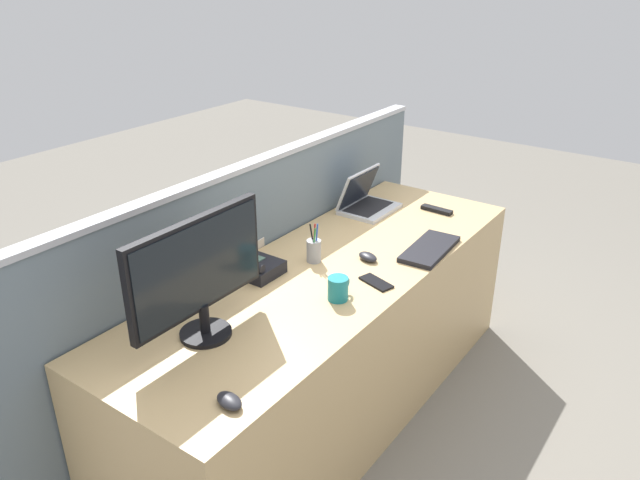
{
  "coord_description": "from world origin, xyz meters",
  "views": [
    {
      "loc": [
        -1.94,
        -1.34,
        1.98
      ],
      "look_at": [
        0.0,
        0.05,
        0.87
      ],
      "focal_mm": 34.55,
      "sensor_mm": 36.0,
      "label": 1
    }
  ],
  "objects_px": {
    "laptop": "(365,200)",
    "pen_cup": "(314,250)",
    "tv_remote": "(437,210)",
    "keyboard_main": "(430,249)",
    "cell_phone_black_slab": "(376,283)",
    "computer_mouse_right_hand": "(229,401)",
    "computer_mouse_left_hand": "(368,257)",
    "desk_phone": "(256,267)",
    "coffee_mug": "(338,288)",
    "desktop_monitor": "(198,271)"
  },
  "relations": [
    {
      "from": "computer_mouse_left_hand",
      "to": "pen_cup",
      "type": "bearing_deg",
      "value": 146.01
    },
    {
      "from": "laptop",
      "to": "cell_phone_black_slab",
      "type": "height_order",
      "value": "laptop"
    },
    {
      "from": "computer_mouse_left_hand",
      "to": "laptop",
      "type": "bearing_deg",
      "value": 50.87
    },
    {
      "from": "desktop_monitor",
      "to": "laptop",
      "type": "distance_m",
      "value": 1.37
    },
    {
      "from": "cell_phone_black_slab",
      "to": "coffee_mug",
      "type": "distance_m",
      "value": 0.21
    },
    {
      "from": "laptop",
      "to": "coffee_mug",
      "type": "bearing_deg",
      "value": -154.46
    },
    {
      "from": "computer_mouse_right_hand",
      "to": "cell_phone_black_slab",
      "type": "height_order",
      "value": "computer_mouse_right_hand"
    },
    {
      "from": "desktop_monitor",
      "to": "computer_mouse_left_hand",
      "type": "relative_size",
      "value": 5.88
    },
    {
      "from": "desk_phone",
      "to": "keyboard_main",
      "type": "relative_size",
      "value": 0.53
    },
    {
      "from": "desktop_monitor",
      "to": "coffee_mug",
      "type": "relative_size",
      "value": 4.92
    },
    {
      "from": "keyboard_main",
      "to": "cell_phone_black_slab",
      "type": "distance_m",
      "value": 0.41
    },
    {
      "from": "desktop_monitor",
      "to": "coffee_mug",
      "type": "xyz_separation_m",
      "value": [
        0.48,
        -0.25,
        -0.21
      ]
    },
    {
      "from": "pen_cup",
      "to": "computer_mouse_left_hand",
      "type": "bearing_deg",
      "value": -51.69
    },
    {
      "from": "cell_phone_black_slab",
      "to": "coffee_mug",
      "type": "bearing_deg",
      "value": -179.46
    },
    {
      "from": "pen_cup",
      "to": "desk_phone",
      "type": "bearing_deg",
      "value": 151.81
    },
    {
      "from": "desk_phone",
      "to": "computer_mouse_left_hand",
      "type": "bearing_deg",
      "value": -39.16
    },
    {
      "from": "keyboard_main",
      "to": "desktop_monitor",
      "type": "bearing_deg",
      "value": 158.33
    },
    {
      "from": "desktop_monitor",
      "to": "desk_phone",
      "type": "height_order",
      "value": "desktop_monitor"
    },
    {
      "from": "coffee_mug",
      "to": "pen_cup",
      "type": "bearing_deg",
      "value": 52.31
    },
    {
      "from": "computer_mouse_left_hand",
      "to": "pen_cup",
      "type": "height_order",
      "value": "pen_cup"
    },
    {
      "from": "desktop_monitor",
      "to": "desk_phone",
      "type": "xyz_separation_m",
      "value": [
        0.45,
        0.15,
        -0.22
      ]
    },
    {
      "from": "cell_phone_black_slab",
      "to": "tv_remote",
      "type": "distance_m",
      "value": 0.87
    },
    {
      "from": "cell_phone_black_slab",
      "to": "desk_phone",
      "type": "bearing_deg",
      "value": 132.96
    },
    {
      "from": "desktop_monitor",
      "to": "computer_mouse_left_hand",
      "type": "xyz_separation_m",
      "value": [
        0.84,
        -0.17,
        -0.24
      ]
    },
    {
      "from": "coffee_mug",
      "to": "computer_mouse_left_hand",
      "type": "bearing_deg",
      "value": 13.11
    },
    {
      "from": "laptop",
      "to": "tv_remote",
      "type": "bearing_deg",
      "value": -58.73
    },
    {
      "from": "pen_cup",
      "to": "laptop",
      "type": "bearing_deg",
      "value": 12.07
    },
    {
      "from": "desktop_monitor",
      "to": "keyboard_main",
      "type": "relative_size",
      "value": 1.61
    },
    {
      "from": "tv_remote",
      "to": "computer_mouse_right_hand",
      "type": "bearing_deg",
      "value": -171.69
    },
    {
      "from": "tv_remote",
      "to": "coffee_mug",
      "type": "relative_size",
      "value": 1.42
    },
    {
      "from": "cell_phone_black_slab",
      "to": "pen_cup",
      "type": "bearing_deg",
      "value": 104.0
    },
    {
      "from": "desk_phone",
      "to": "cell_phone_black_slab",
      "type": "relative_size",
      "value": 1.3
    },
    {
      "from": "desk_phone",
      "to": "computer_mouse_left_hand",
      "type": "xyz_separation_m",
      "value": [
        0.39,
        -0.32,
        -0.02
      ]
    },
    {
      "from": "keyboard_main",
      "to": "tv_remote",
      "type": "height_order",
      "value": "keyboard_main"
    },
    {
      "from": "computer_mouse_right_hand",
      "to": "pen_cup",
      "type": "distance_m",
      "value": 0.99
    },
    {
      "from": "coffee_mug",
      "to": "keyboard_main",
      "type": "bearing_deg",
      "value": -9.32
    },
    {
      "from": "tv_remote",
      "to": "desktop_monitor",
      "type": "bearing_deg",
      "value": 176.62
    },
    {
      "from": "computer_mouse_right_hand",
      "to": "computer_mouse_left_hand",
      "type": "bearing_deg",
      "value": 21.4
    },
    {
      "from": "desk_phone",
      "to": "computer_mouse_right_hand",
      "type": "relative_size",
      "value": 1.93
    },
    {
      "from": "pen_cup",
      "to": "keyboard_main",
      "type": "bearing_deg",
      "value": -43.44
    },
    {
      "from": "computer_mouse_right_hand",
      "to": "computer_mouse_left_hand",
      "type": "relative_size",
      "value": 1.0
    },
    {
      "from": "tv_remote",
      "to": "desk_phone",
      "type": "bearing_deg",
      "value": 166.58
    },
    {
      "from": "desk_phone",
      "to": "tv_remote",
      "type": "bearing_deg",
      "value": -16.15
    },
    {
      "from": "coffee_mug",
      "to": "computer_mouse_right_hand",
      "type": "bearing_deg",
      "value": -173.07
    },
    {
      "from": "computer_mouse_right_hand",
      "to": "pen_cup",
      "type": "xyz_separation_m",
      "value": [
        0.92,
        0.36,
        0.04
      ]
    },
    {
      "from": "laptop",
      "to": "pen_cup",
      "type": "bearing_deg",
      "value": -167.93
    },
    {
      "from": "pen_cup",
      "to": "cell_phone_black_slab",
      "type": "bearing_deg",
      "value": -92.75
    },
    {
      "from": "keyboard_main",
      "to": "computer_mouse_right_hand",
      "type": "xyz_separation_m",
      "value": [
        -1.31,
        0.01,
        0.01
      ]
    },
    {
      "from": "keyboard_main",
      "to": "computer_mouse_left_hand",
      "type": "relative_size",
      "value": 3.65
    },
    {
      "from": "laptop",
      "to": "pen_cup",
      "type": "relative_size",
      "value": 1.65
    }
  ]
}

